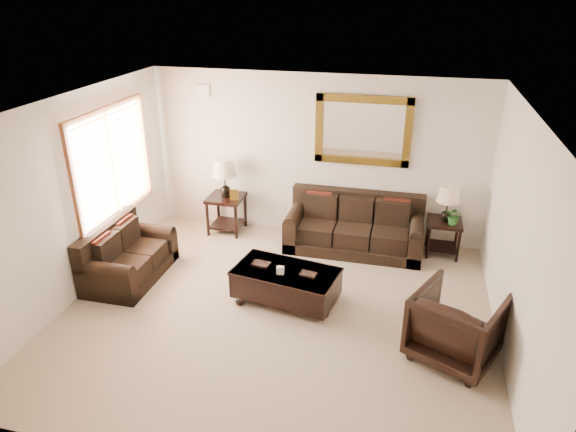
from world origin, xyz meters
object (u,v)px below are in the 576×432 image
(end_table_left, at_px, (225,185))
(coffee_table, at_px, (286,282))
(sofa, at_px, (354,230))
(loveseat, at_px, (126,259))
(armchair, at_px, (457,323))
(end_table_right, at_px, (447,210))

(end_table_left, relative_size, coffee_table, 0.87)
(sofa, xyz_separation_m, loveseat, (-3.11, -1.72, -0.02))
(coffee_table, relative_size, armchair, 1.61)
(sofa, bearing_deg, end_table_right, 5.09)
(coffee_table, bearing_deg, end_table_right, 51.85)
(coffee_table, bearing_deg, end_table_left, 139.15)
(coffee_table, distance_m, armchair, 2.25)
(end_table_left, bearing_deg, coffee_table, -50.63)
(end_table_right, bearing_deg, coffee_table, -137.93)
(coffee_table, bearing_deg, sofa, 78.11)
(loveseat, height_order, armchair, armchair)
(sofa, relative_size, end_table_right, 1.87)
(loveseat, distance_m, armchair, 4.61)
(end_table_right, distance_m, coffee_table, 2.85)
(end_table_right, distance_m, armchair, 2.55)
(loveseat, bearing_deg, end_table_left, -26.26)
(sofa, height_order, loveseat, sofa)
(armchair, bearing_deg, loveseat, 16.70)
(sofa, height_order, coffee_table, sofa)
(armchair, bearing_deg, coffee_table, 8.53)
(sofa, distance_m, end_table_left, 2.28)
(end_table_left, distance_m, armchair, 4.45)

